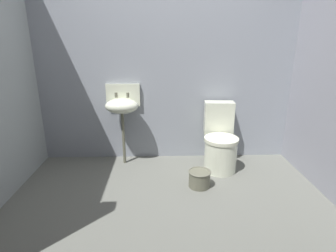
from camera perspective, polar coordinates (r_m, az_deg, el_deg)
The scene contains 5 objects.
ground_plane at distance 2.73m, azimuth 0.19°, elevation -16.84°, with size 3.57×2.64×0.08m, color #62635C.
wall_back at distance 3.42m, azimuth -0.49°, elevation 13.33°, with size 3.57×0.10×2.48m, color #8F959F.
toilet_near_wall at distance 3.31m, azimuth 10.93°, elevation -3.52°, with size 0.43×0.62×0.78m.
sink at distance 3.32m, azimuth -9.70°, elevation 4.41°, with size 0.42×0.35×0.99m.
bucket at distance 2.95m, azimuth 6.67°, elevation -10.95°, with size 0.24×0.24×0.18m.
Camera 1 is at (-0.08, -2.24, 1.52)m, focal length 28.78 mm.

